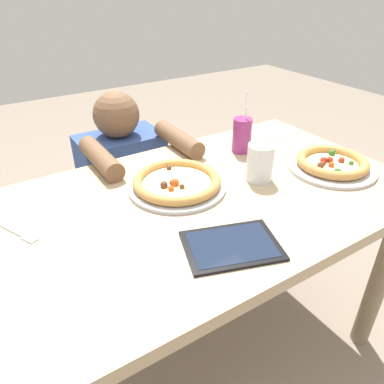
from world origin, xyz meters
The scene contains 10 objects.
ground_plane centered at (0.00, 0.00, 0.00)m, with size 8.00×8.00×0.00m, color gray.
dining_table centered at (0.00, 0.00, 0.64)m, with size 1.36×0.80×0.75m.
pizza_near centered at (0.48, -0.09, 0.77)m, with size 0.31×0.31×0.04m.
pizza_far centered at (-0.05, 0.09, 0.77)m, with size 0.32×0.32×0.04m.
drink_cup_colored centered at (0.31, 0.20, 0.82)m, with size 0.07×0.07×0.23m.
water_cup_clear centered at (0.22, -0.01, 0.81)m, with size 0.09×0.09×0.13m.
paper_napkin centered at (0.55, 0.27, 0.75)m, with size 0.16×0.14×0.00m, color white.
fork centered at (-0.54, 0.13, 0.75)m, with size 0.11×0.19×0.00m.
tablet centered at (-0.08, -0.24, 0.75)m, with size 0.28×0.24×0.01m.
diner_seated centered at (-0.04, 0.59, 0.44)m, with size 0.39×0.51×0.94m.
Camera 1 is at (-0.55, -0.80, 1.35)m, focal length 34.20 mm.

